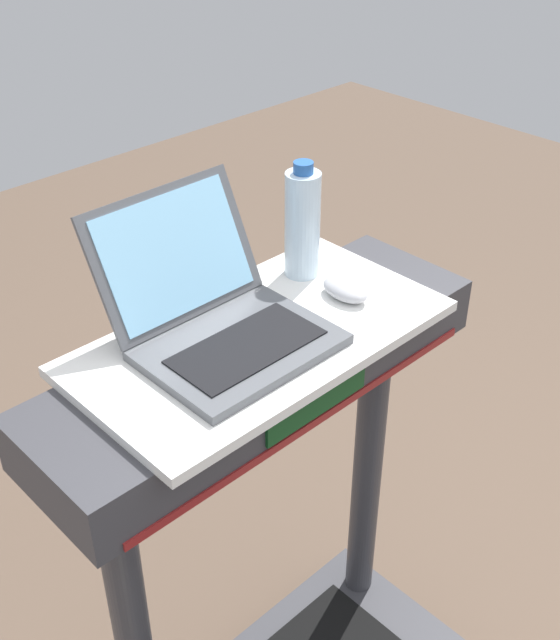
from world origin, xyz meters
TOP-DOWN VIEW (x-y plane):
  - desk_board at (0.00, 0.70)m, footprint 0.67×0.36m
  - laptop at (-0.06, 0.74)m, footprint 0.32×0.34m
  - computer_mouse at (0.19, 0.68)m, footprint 0.06×0.10m
  - water_bottle at (0.20, 0.80)m, footprint 0.07×0.07m

SIDE VIEW (x-z plane):
  - desk_board at x=0.00m, z-range 1.10..1.12m
  - computer_mouse at x=0.19m, z-range 1.12..1.16m
  - laptop at x=-0.06m, z-range 1.05..1.29m
  - water_bottle at x=0.20m, z-range 1.12..1.35m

